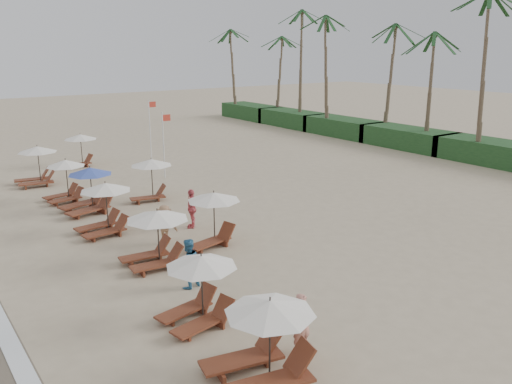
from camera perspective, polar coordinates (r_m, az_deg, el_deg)
ground at (r=20.42m, az=8.58°, el=-7.98°), size 160.00×160.00×0.00m
shrub_hedge at (r=45.46m, az=16.10°, el=5.61°), size 3.20×53.00×1.60m
palm_row at (r=45.42m, az=15.99°, el=17.17°), size 7.00×52.00×12.30m
lounger_station_0 at (r=13.52m, az=0.48°, el=-16.03°), size 2.80×2.42×2.08m
lounger_station_1 at (r=16.03m, az=-6.49°, el=-10.42°), size 2.48×2.16×2.12m
lounger_station_2 at (r=20.30m, az=-11.02°, el=-4.80°), size 2.62×2.37×2.14m
lounger_station_3 at (r=24.23m, az=-16.24°, el=-1.75°), size 2.55×2.23×2.30m
lounger_station_4 at (r=27.70m, az=-17.86°, el=-0.08°), size 2.75×2.52×2.26m
lounger_station_5 at (r=30.04m, az=-20.02°, el=1.17°), size 2.33×2.02×2.25m
lounger_station_6 at (r=34.23m, az=-22.70°, el=2.57°), size 2.63×2.27×2.33m
inland_station_0 at (r=21.91m, az=-4.79°, el=-2.40°), size 2.73×2.24×2.22m
inland_station_1 at (r=28.91m, az=-11.36°, el=1.87°), size 2.62×2.24×2.22m
inland_station_2 at (r=38.48m, az=-18.51°, el=4.69°), size 2.62×2.24×2.22m
beachgoer_near at (r=14.66m, az=4.99°, el=-13.98°), size 0.66×0.47×1.72m
beachgoer_mid_a at (r=18.38m, az=-7.32°, el=-7.66°), size 0.96×0.81×1.77m
beachgoer_mid_b at (r=22.63m, az=-9.79°, el=-3.43°), size 1.18×1.20×1.66m
beachgoer_far_a at (r=24.34m, az=-6.93°, el=-1.76°), size 0.99×1.12×1.82m
flag_pole_near at (r=33.69m, az=-9.89°, el=5.40°), size 0.59×0.08×4.19m
flag_pole_far at (r=39.69m, az=-11.32°, el=6.98°), size 0.60×0.08×4.40m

